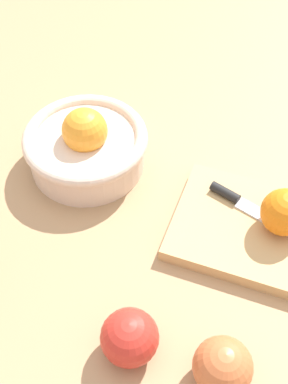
{
  "coord_description": "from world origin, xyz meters",
  "views": [
    {
      "loc": [
        0.11,
        -0.41,
        0.61
      ],
      "look_at": [
        -0.0,
        0.04,
        0.04
      ],
      "focal_mm": 48.74,
      "sensor_mm": 36.0,
      "label": 1
    }
  ],
  "objects_px": {
    "knife": "(245,204)",
    "apple_front_right": "(223,367)",
    "cutting_board": "(252,231)",
    "orange_on_board": "(285,212)",
    "apple_front_right_2": "(130,337)",
    "bowl": "(86,146)"
  },
  "relations": [
    {
      "from": "knife",
      "to": "apple_front_right",
      "type": "height_order",
      "value": "apple_front_right"
    },
    {
      "from": "cutting_board",
      "to": "knife",
      "type": "xyz_separation_m",
      "value": [
        -0.02,
        0.03,
        0.02
      ]
    },
    {
      "from": "orange_on_board",
      "to": "knife",
      "type": "relative_size",
      "value": 0.44
    },
    {
      "from": "orange_on_board",
      "to": "apple_front_right",
      "type": "distance_m",
      "value": 0.23
    },
    {
      "from": "apple_front_right",
      "to": "knife",
      "type": "bearing_deg",
      "value": 90.91
    },
    {
      "from": "knife",
      "to": "apple_front_right_2",
      "type": "height_order",
      "value": "apple_front_right_2"
    },
    {
      "from": "knife",
      "to": "apple_front_right",
      "type": "relative_size",
      "value": 2.15
    },
    {
      "from": "bowl",
      "to": "apple_front_right",
      "type": "xyz_separation_m",
      "value": [
        0.25,
        -0.29,
        -0.01
      ]
    },
    {
      "from": "knife",
      "to": "apple_front_right_2",
      "type": "distance_m",
      "value": 0.26
    },
    {
      "from": "cutting_board",
      "to": "knife",
      "type": "bearing_deg",
      "value": 118.29
    },
    {
      "from": "cutting_board",
      "to": "apple_front_right_2",
      "type": "relative_size",
      "value": 3.17
    },
    {
      "from": "bowl",
      "to": "knife",
      "type": "height_order",
      "value": "bowl"
    },
    {
      "from": "orange_on_board",
      "to": "knife",
      "type": "bearing_deg",
      "value": 156.19
    },
    {
      "from": "bowl",
      "to": "orange_on_board",
      "type": "bearing_deg",
      "value": -12.33
    },
    {
      "from": "bowl",
      "to": "orange_on_board",
      "type": "distance_m",
      "value": 0.31
    },
    {
      "from": "bowl",
      "to": "orange_on_board",
      "type": "height_order",
      "value": "bowl"
    },
    {
      "from": "knife",
      "to": "cutting_board",
      "type": "bearing_deg",
      "value": -61.71
    },
    {
      "from": "bowl",
      "to": "apple_front_right_2",
      "type": "bearing_deg",
      "value": -62.79
    },
    {
      "from": "bowl",
      "to": "cutting_board",
      "type": "xyz_separation_m",
      "value": [
        0.27,
        -0.07,
        -0.03
      ]
    },
    {
      "from": "apple_front_right_2",
      "to": "apple_front_right",
      "type": "bearing_deg",
      "value": -4.03
    },
    {
      "from": "apple_front_right",
      "to": "apple_front_right_2",
      "type": "bearing_deg",
      "value": 175.97
    },
    {
      "from": "apple_front_right_2",
      "to": "orange_on_board",
      "type": "bearing_deg",
      "value": 53.37
    }
  ]
}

